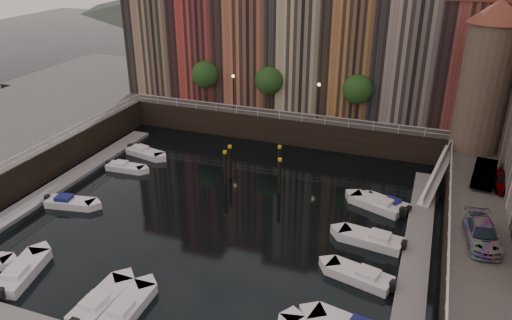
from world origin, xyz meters
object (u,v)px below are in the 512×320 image
at_px(boat_left_2, 70,203).
at_px(car_a, 501,181).
at_px(boat_left_3, 125,167).
at_px(gangway, 438,173).
at_px(mooring_pilings, 253,168).
at_px(car_b, 484,173).
at_px(car_c, 482,235).
at_px(corner_tower, 487,75).

distance_m(boat_left_2, car_a, 36.33).
bearing_deg(boat_left_3, gangway, 8.27).
height_order(mooring_pilings, car_b, car_b).
xyz_separation_m(car_a, car_b, (-1.26, 0.79, 0.13)).
bearing_deg(boat_left_3, car_c, -14.90).
bearing_deg(car_a, corner_tower, 90.44).
bearing_deg(car_a, gangway, 130.32).
height_order(gangway, car_b, car_b).
relative_size(car_b, car_c, 0.99).
height_order(boat_left_3, car_b, car_b).
bearing_deg(boat_left_2, car_b, 8.09).
relative_size(gangway, car_c, 1.73).
relative_size(boat_left_2, car_c, 0.96).
height_order(mooring_pilings, car_c, car_c).
bearing_deg(car_a, boat_left_2, -175.87).
bearing_deg(car_c, boat_left_2, 174.71).
relative_size(corner_tower, boat_left_2, 3.01).
xyz_separation_m(gangway, car_a, (4.74, -3.62, 1.74)).
distance_m(corner_tower, car_a, 10.59).
relative_size(mooring_pilings, boat_left_3, 1.40).
xyz_separation_m(mooring_pilings, car_c, (19.29, -8.52, 2.05)).
bearing_deg(mooring_pilings, gangway, 14.43).
height_order(boat_left_3, car_c, car_c).
xyz_separation_m(boat_left_2, car_c, (32.87, 1.15, 3.35)).
xyz_separation_m(mooring_pilings, car_b, (19.85, 1.39, 2.13)).
bearing_deg(car_b, car_c, -85.69).
xyz_separation_m(car_b, car_c, (-0.56, -9.91, -0.09)).
height_order(gangway, boat_left_3, gangway).
relative_size(gangway, boat_left_3, 2.02).
xyz_separation_m(gangway, boat_left_2, (-29.95, -13.88, -1.57)).
bearing_deg(car_b, car_a, -24.63).
bearing_deg(boat_left_3, corner_tower, 14.73).
xyz_separation_m(corner_tower, gangway, (-2.90, -4.50, -8.28)).
bearing_deg(mooring_pilings, car_b, 4.00).
height_order(mooring_pilings, car_a, car_a).
xyz_separation_m(boat_left_2, car_a, (34.69, 10.26, 3.31)).
bearing_deg(car_a, car_b, 135.48).
xyz_separation_m(mooring_pilings, boat_left_2, (-13.58, -9.67, -1.30)).
bearing_deg(car_a, mooring_pilings, 169.26).
bearing_deg(corner_tower, car_a, -77.20).
height_order(mooring_pilings, boat_left_3, mooring_pilings).
relative_size(corner_tower, gangway, 1.66).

